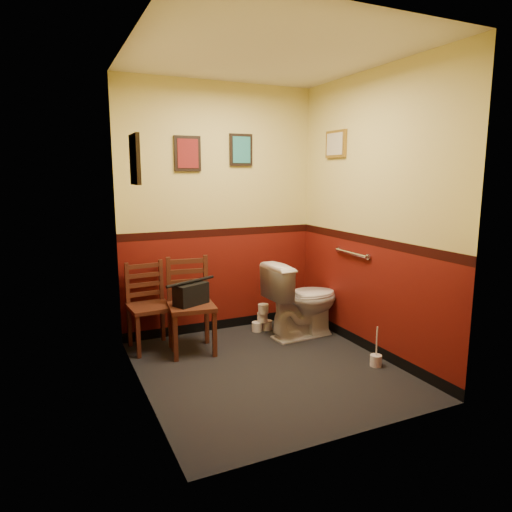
{
  "coord_description": "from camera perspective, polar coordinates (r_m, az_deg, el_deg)",
  "views": [
    {
      "loc": [
        -1.73,
        -3.49,
        1.74
      ],
      "look_at": [
        0.0,
        0.25,
        1.0
      ],
      "focal_mm": 32.0,
      "sensor_mm": 36.0,
      "label": 1
    }
  ],
  "objects": [
    {
      "name": "wall_front",
      "position": [
        2.89,
        12.13,
        2.21
      ],
      "size": [
        2.2,
        0.0,
        2.7
      ],
      "primitive_type": "cube",
      "rotation": [
        -1.57,
        0.0,
        0.0
      ],
      "color": "#5B110B",
      "rests_on": "ground"
    },
    {
      "name": "wall_right",
      "position": [
        4.51,
        14.23,
        4.91
      ],
      "size": [
        0.0,
        2.4,
        2.7
      ],
      "primitive_type": "cube",
      "rotation": [
        1.57,
        0.0,
        -1.57
      ],
      "color": "#5B110B",
      "rests_on": "ground"
    },
    {
      "name": "framed_print_left",
      "position": [
        3.65,
        -14.87,
        11.58
      ],
      "size": [
        0.04,
        0.3,
        0.38
      ],
      "color": "black",
      "rests_on": "wall_left"
    },
    {
      "name": "wall_left",
      "position": [
        3.57,
        -14.55,
        3.58
      ],
      "size": [
        0.0,
        2.4,
        2.7
      ],
      "primitive_type": "cube",
      "rotation": [
        1.57,
        0.0,
        1.57
      ],
      "color": "#5B110B",
      "rests_on": "ground"
    },
    {
      "name": "ceiling",
      "position": [
        4.01,
        1.64,
        24.04
      ],
      "size": [
        2.2,
        2.4,
        0.0
      ],
      "primitive_type": "cube",
      "rotation": [
        3.14,
        0.0,
        0.0
      ],
      "color": "silver",
      "rests_on": "ground"
    },
    {
      "name": "framed_print_right",
      "position": [
        4.97,
        9.94,
        13.62
      ],
      "size": [
        0.04,
        0.34,
        0.28
      ],
      "color": "olive",
      "rests_on": "wall_right"
    },
    {
      "name": "chair_right",
      "position": [
        4.56,
        -8.18,
        -6.1
      ],
      "size": [
        0.49,
        0.49,
        0.93
      ],
      "rotation": [
        0.0,
        0.0,
        -0.12
      ],
      "color": "#512618",
      "rests_on": "floor"
    },
    {
      "name": "grab_bar",
      "position": [
        4.73,
        11.84,
        0.36
      ],
      "size": [
        0.05,
        0.56,
        0.06
      ],
      "color": "silver",
      "rests_on": "wall_right"
    },
    {
      "name": "toilet_brush",
      "position": [
        4.43,
        14.75,
        -12.42
      ],
      "size": [
        0.11,
        0.11,
        0.38
      ],
      "color": "silver",
      "rests_on": "floor"
    },
    {
      "name": "wall_back",
      "position": [
        5.01,
        -4.58,
        5.69
      ],
      "size": [
        2.2,
        0.0,
        2.7
      ],
      "primitive_type": "cube",
      "rotation": [
        1.57,
        0.0,
        0.0
      ],
      "color": "#5B110B",
      "rests_on": "ground"
    },
    {
      "name": "toilet",
      "position": [
        4.96,
        5.81,
        -5.47
      ],
      "size": [
        0.86,
        0.52,
        0.81
      ],
      "primitive_type": "imported",
      "rotation": [
        0.0,
        0.0,
        1.64
      ],
      "color": "white",
      "rests_on": "floor"
    },
    {
      "name": "chair_left",
      "position": [
        4.72,
        -13.22,
        -6.11
      ],
      "size": [
        0.43,
        0.43,
        0.87
      ],
      "rotation": [
        0.0,
        0.0,
        0.07
      ],
      "color": "#512618",
      "rests_on": "floor"
    },
    {
      "name": "floor",
      "position": [
        4.26,
        1.45,
        -13.9
      ],
      "size": [
        2.2,
        2.4,
        0.0
      ],
      "primitive_type": "cube",
      "color": "black",
      "rests_on": "ground"
    },
    {
      "name": "handbag",
      "position": [
        4.49,
        -8.13,
        -4.7
      ],
      "size": [
        0.37,
        0.29,
        0.24
      ],
      "rotation": [
        0.0,
        0.0,
        0.42
      ],
      "color": "black",
      "rests_on": "chair_right"
    },
    {
      "name": "framed_print_back_a",
      "position": [
        4.87,
        -8.55,
        12.55
      ],
      "size": [
        0.28,
        0.04,
        0.36
      ],
      "color": "black",
      "rests_on": "wall_back"
    },
    {
      "name": "tp_stack",
      "position": [
        5.17,
        0.81,
        -7.94
      ],
      "size": [
        0.24,
        0.15,
        0.31
      ],
      "color": "silver",
      "rests_on": "floor"
    },
    {
      "name": "framed_print_back_b",
      "position": [
        5.08,
        -1.88,
        13.12
      ],
      "size": [
        0.26,
        0.04,
        0.34
      ],
      "color": "black",
      "rests_on": "wall_back"
    }
  ]
}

